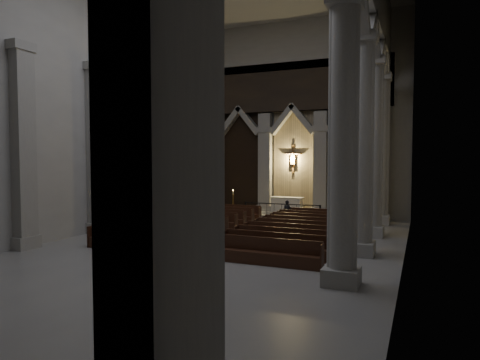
{
  "coord_description": "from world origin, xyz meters",
  "views": [
    {
      "loc": [
        7.51,
        -14.51,
        3.58
      ],
      "look_at": [
        0.06,
        3.0,
        2.58
      ],
      "focal_mm": 32.0,
      "sensor_mm": 36.0,
      "label": 1
    }
  ],
  "objects": [
    {
      "name": "sanctuary_step",
      "position": [
        0.0,
        10.6,
        0.07
      ],
      "size": [
        8.5,
        2.6,
        0.15
      ],
      "primitive_type": "cube",
      "color": "gray",
      "rests_on": "ground"
    },
    {
      "name": "candle_stand_right",
      "position": [
        3.41,
        9.0,
        0.37
      ],
      "size": [
        0.23,
        0.23,
        1.36
      ],
      "color": "#B99439",
      "rests_on": "ground"
    },
    {
      "name": "right_arcade",
      "position": [
        5.5,
        1.33,
        7.83
      ],
      "size": [
        1.0,
        24.0,
        12.0
      ],
      "color": "gray",
      "rests_on": "ground"
    },
    {
      "name": "altar",
      "position": [
        -0.09,
        10.73,
        0.66
      ],
      "size": [
        1.99,
        0.8,
        1.01
      ],
      "color": "beige",
      "rests_on": "sanctuary_step"
    },
    {
      "name": "room",
      "position": [
        0.0,
        0.0,
        7.6
      ],
      "size": [
        24.0,
        24.1,
        12.0
      ],
      "color": "gray",
      "rests_on": "ground"
    },
    {
      "name": "pews",
      "position": [
        -0.0,
        3.26,
        0.29
      ],
      "size": [
        9.39,
        9.26,
        0.89
      ],
      "color": "black",
      "rests_on": "ground"
    },
    {
      "name": "altar_rail",
      "position": [
        0.0,
        9.36,
        0.61
      ],
      "size": [
        4.65,
        0.09,
        0.91
      ],
      "color": "black",
      "rests_on": "ground"
    },
    {
      "name": "left_pilasters",
      "position": [
        -6.75,
        3.5,
        3.91
      ],
      "size": [
        0.6,
        13.0,
        8.03
      ],
      "color": "gray",
      "rests_on": "ground"
    },
    {
      "name": "sanctuary_wall",
      "position": [
        0.0,
        11.54,
        6.62
      ],
      "size": [
        14.0,
        0.77,
        12.0
      ],
      "color": "gray",
      "rests_on": "ground"
    },
    {
      "name": "candle_stand_left",
      "position": [
        -3.15,
        9.44,
        0.43
      ],
      "size": [
        0.27,
        0.27,
        1.6
      ],
      "color": "#B99439",
      "rests_on": "ground"
    },
    {
      "name": "worshipper",
      "position": [
        0.84,
        7.68,
        0.63
      ],
      "size": [
        0.48,
        0.32,
        1.27
      ],
      "primitive_type": "imported",
      "rotation": [
        0.0,
        0.0,
        -0.04
      ],
      "color": "black",
      "rests_on": "ground"
    }
  ]
}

